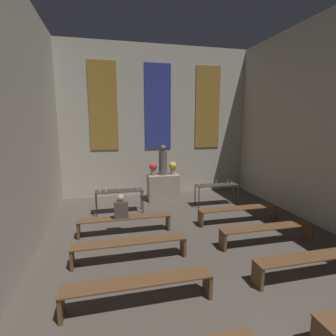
% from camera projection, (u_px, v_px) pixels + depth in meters
% --- Properties ---
extents(wall_back, '(7.75, 0.16, 5.90)m').
position_uv_depth(wall_back, '(158.00, 121.00, 10.52)').
color(wall_back, '#B2AD9E').
rests_on(wall_back, ground_plane).
extents(wall_left, '(0.12, 10.22, 5.90)m').
position_uv_depth(wall_left, '(8.00, 122.00, 4.81)').
color(wall_left, '#B2AD9E').
rests_on(wall_left, ground_plane).
extents(altar, '(1.17, 0.65, 0.97)m').
position_uv_depth(altar, '(163.00, 187.00, 10.02)').
color(altar, gray).
rests_on(altar, ground_plane).
extents(statue, '(0.31, 0.31, 1.13)m').
position_uv_depth(statue, '(163.00, 161.00, 9.84)').
color(statue, '#5B5651').
rests_on(statue, altar).
extents(flower_vase_left, '(0.29, 0.29, 0.48)m').
position_uv_depth(flower_vase_left, '(153.00, 168.00, 9.79)').
color(flower_vase_left, '#937A5B').
rests_on(flower_vase_left, altar).
extents(flower_vase_right, '(0.29, 0.29, 0.48)m').
position_uv_depth(flower_vase_right, '(173.00, 167.00, 9.97)').
color(flower_vase_right, '#937A5B').
rests_on(flower_vase_right, altar).
extents(candle_rack_left, '(1.54, 0.46, 0.94)m').
position_uv_depth(candle_rack_left, '(119.00, 193.00, 8.52)').
color(candle_rack_left, '#332D28').
rests_on(candle_rack_left, ground_plane).
extents(candle_rack_right, '(1.54, 0.46, 0.94)m').
position_uv_depth(candle_rack_right, '(217.00, 187.00, 9.31)').
color(candle_rack_right, '#332D28').
rests_on(candle_rack_right, ground_plane).
extents(pew_second_left, '(2.43, 0.36, 0.45)m').
position_uv_depth(pew_second_left, '(139.00, 287.00, 4.21)').
color(pew_second_left, brown).
rests_on(pew_second_left, ground_plane).
extents(pew_second_right, '(2.43, 0.36, 0.45)m').
position_uv_depth(pew_second_right, '(313.00, 261.00, 4.99)').
color(pew_second_right, brown).
rests_on(pew_second_right, ground_plane).
extents(pew_third_left, '(2.43, 0.36, 0.45)m').
position_uv_depth(pew_third_left, '(130.00, 246.00, 5.60)').
color(pew_third_left, brown).
rests_on(pew_third_left, ground_plane).
extents(pew_third_right, '(2.43, 0.36, 0.45)m').
position_uv_depth(pew_third_right, '(268.00, 231.00, 6.38)').
color(pew_third_right, brown).
rests_on(pew_third_right, ground_plane).
extents(pew_back_left, '(2.43, 0.36, 0.45)m').
position_uv_depth(pew_back_left, '(125.00, 221.00, 6.99)').
color(pew_back_left, brown).
rests_on(pew_back_left, ground_plane).
extents(pew_back_right, '(2.43, 0.36, 0.45)m').
position_uv_depth(pew_back_right, '(238.00, 211.00, 7.77)').
color(pew_back_right, brown).
rests_on(pew_back_right, ground_plane).
extents(person_seated, '(0.36, 0.24, 0.63)m').
position_uv_depth(person_seated, '(121.00, 208.00, 6.91)').
color(person_seated, '#4C4238').
rests_on(person_seated, pew_back_left).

